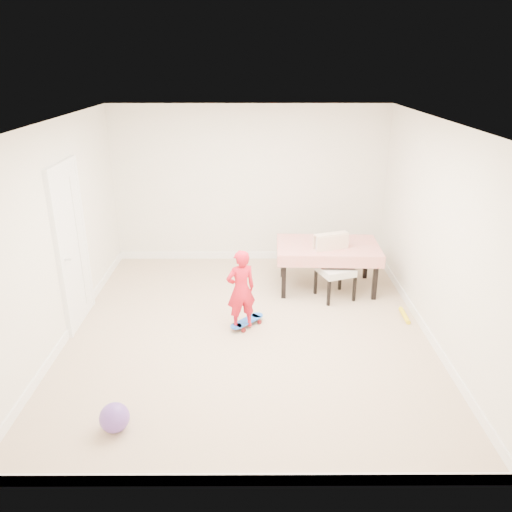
{
  "coord_description": "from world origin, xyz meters",
  "views": [
    {
      "loc": [
        0.08,
        -5.59,
        3.24
      ],
      "look_at": [
        0.1,
        0.2,
        0.95
      ],
      "focal_mm": 35.0,
      "sensor_mm": 36.0,
      "label": 1
    }
  ],
  "objects_px": {
    "dining_chair": "(336,268)",
    "skateboard": "(247,323)",
    "dining_table": "(327,266)",
    "child": "(241,292)",
    "balloon": "(115,418)"
  },
  "relations": [
    {
      "from": "dining_chair",
      "to": "skateboard",
      "type": "height_order",
      "value": "dining_chair"
    },
    {
      "from": "dining_table",
      "to": "child",
      "type": "height_order",
      "value": "child"
    },
    {
      "from": "child",
      "to": "dining_table",
      "type": "bearing_deg",
      "value": -157.29
    },
    {
      "from": "skateboard",
      "to": "child",
      "type": "bearing_deg",
      "value": -179.24
    },
    {
      "from": "skateboard",
      "to": "dining_chair",
      "type": "bearing_deg",
      "value": -12.9
    },
    {
      "from": "dining_chair",
      "to": "child",
      "type": "relative_size",
      "value": 0.88
    },
    {
      "from": "child",
      "to": "dining_chair",
      "type": "bearing_deg",
      "value": -167.83
    },
    {
      "from": "balloon",
      "to": "skateboard",
      "type": "bearing_deg",
      "value": 58.39
    },
    {
      "from": "skateboard",
      "to": "child",
      "type": "height_order",
      "value": "child"
    },
    {
      "from": "dining_chair",
      "to": "child",
      "type": "xyz_separation_m",
      "value": [
        -1.33,
        -0.91,
        0.06
      ]
    },
    {
      "from": "skateboard",
      "to": "child",
      "type": "xyz_separation_m",
      "value": [
        -0.07,
        -0.08,
        0.48
      ]
    },
    {
      "from": "dining_table",
      "to": "balloon",
      "type": "relative_size",
      "value": 5.31
    },
    {
      "from": "child",
      "to": "balloon",
      "type": "xyz_separation_m",
      "value": [
        -1.13,
        -1.88,
        -0.38
      ]
    },
    {
      "from": "dining_table",
      "to": "skateboard",
      "type": "relative_size",
      "value": 2.72
    },
    {
      "from": "dining_table",
      "to": "balloon",
      "type": "height_order",
      "value": "dining_table"
    }
  ]
}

